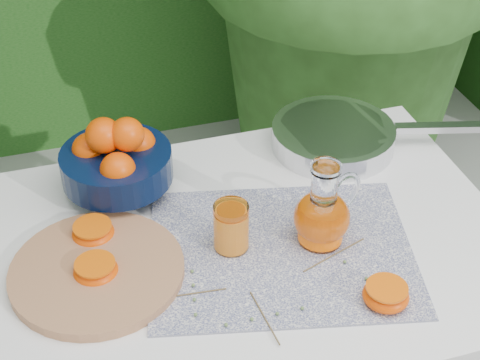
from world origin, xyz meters
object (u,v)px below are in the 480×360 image
object	(u,v)px
white_table	(243,274)
cutting_board	(97,271)
juice_pitcher	(323,215)
saute_pan	(335,136)
fruit_bowl	(116,159)

from	to	relation	value
white_table	cutting_board	xyz separation A→B (m)	(-0.27, -0.01, 0.09)
juice_pitcher	saute_pan	bearing A→B (deg)	62.74
cutting_board	fruit_bowl	xyz separation A→B (m)	(0.08, 0.23, 0.07)
white_table	juice_pitcher	bearing A→B (deg)	-14.90
cutting_board	juice_pitcher	size ratio (longest dim) A/B	1.80
white_table	saute_pan	distance (m)	0.39
fruit_bowl	saute_pan	xyz separation A→B (m)	(0.47, 0.02, -0.05)
juice_pitcher	white_table	bearing A→B (deg)	165.10
fruit_bowl	saute_pan	size ratio (longest dim) A/B	0.48
juice_pitcher	cutting_board	bearing A→B (deg)	176.06
fruit_bowl	white_table	bearing A→B (deg)	-48.85
white_table	cutting_board	size ratio (longest dim) A/B	3.27
fruit_bowl	saute_pan	distance (m)	0.48
cutting_board	fruit_bowl	world-z (taller)	fruit_bowl
juice_pitcher	fruit_bowl	bearing A→B (deg)	142.18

